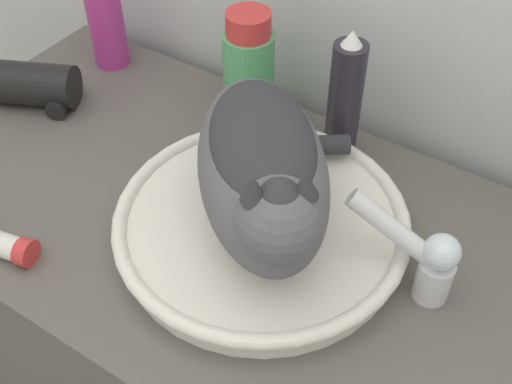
# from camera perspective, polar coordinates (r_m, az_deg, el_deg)

# --- Properties ---
(sink_basin) EXTENTS (0.39, 0.39, 0.05)m
(sink_basin) POSITION_cam_1_polar(r_m,az_deg,el_deg) (0.84, 0.48, -2.91)
(sink_basin) COLOR white
(sink_basin) RESTS_ON vanity_counter
(cat) EXTENTS (0.32, 0.35, 0.18)m
(cat) POSITION_cam_1_polar(r_m,az_deg,el_deg) (0.75, 0.69, 2.15)
(cat) COLOR #56565B
(cat) RESTS_ON sink_basin
(faucet) EXTENTS (0.14, 0.05, 0.13)m
(faucet) POSITION_cam_1_polar(r_m,az_deg,el_deg) (0.78, 14.84, -5.66)
(faucet) COLOR silver
(faucet) RESTS_ON vanity_counter
(hairspray_can_black) EXTENTS (0.05, 0.05, 0.21)m
(hairspray_can_black) POSITION_cam_1_polar(r_m,az_deg,el_deg) (0.92, 7.89, 8.05)
(hairspray_can_black) COLOR #28232D
(hairspray_can_black) RESTS_ON vanity_counter
(mouthwash_bottle) EXTENTS (0.08, 0.08, 0.19)m
(mouthwash_bottle) POSITION_cam_1_polar(r_m,az_deg,el_deg) (0.99, -0.65, 10.73)
(mouthwash_bottle) COLOR #4CA366
(mouthwash_bottle) RESTS_ON vanity_counter
(spray_bottle_trigger) EXTENTS (0.06, 0.06, 0.20)m
(spray_bottle_trigger) POSITION_cam_1_polar(r_m,az_deg,el_deg) (1.15, -13.30, 15.10)
(spray_bottle_trigger) COLOR #B2338C
(spray_bottle_trigger) RESTS_ON vanity_counter
(hair_dryer) EXTENTS (0.18, 0.13, 0.07)m
(hair_dryer) POSITION_cam_1_polar(r_m,az_deg,el_deg) (1.12, -19.30, 8.96)
(hair_dryer) COLOR black
(hair_dryer) RESTS_ON vanity_counter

